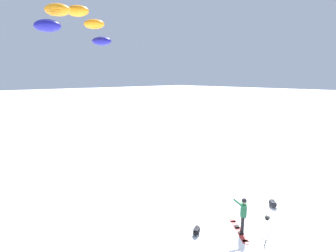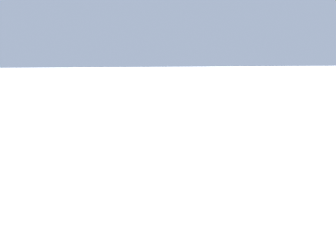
# 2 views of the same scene
# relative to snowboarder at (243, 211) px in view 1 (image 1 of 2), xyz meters

# --- Properties ---
(ground_plane) EXTENTS (300.00, 300.00, 0.00)m
(ground_plane) POSITION_rel_snowboarder_xyz_m (0.27, 0.50, -0.98)
(ground_plane) COLOR white
(snowboarder) EXTENTS (0.68, 0.56, 1.64)m
(snowboarder) POSITION_rel_snowboarder_xyz_m (0.00, 0.00, 0.00)
(snowboarder) COLOR black
(snowboarder) RESTS_ON ground_plane
(snowboard) EXTENTS (1.17, 1.47, 0.10)m
(snowboard) POSITION_rel_snowboarder_xyz_m (-0.12, 0.08, -0.95)
(snowboard) COLOR #B23333
(snowboard) RESTS_ON ground_plane
(traction_kite) EXTENTS (4.41, 3.27, 1.45)m
(traction_kite) POSITION_rel_snowboarder_xyz_m (-4.14, 6.45, 8.26)
(traction_kite) COLOR navy
(gear_bag_large) EXTENTS (0.69, 0.55, 0.29)m
(gear_bag_large) POSITION_rel_snowboarder_xyz_m (-1.67, 1.28, -0.82)
(gear_bag_large) COLOR black
(gear_bag_large) RESTS_ON ground_plane
(camera_tripod) EXTENTS (0.69, 0.59, 1.41)m
(camera_tripod) POSITION_rel_snowboarder_xyz_m (-0.24, -1.15, 0.02)
(camera_tripod) COLOR #262628
(camera_tripod) RESTS_ON ground_plane
(gear_bag_small) EXTENTS (0.71, 0.70, 0.33)m
(gear_bag_small) POSITION_rel_snowboarder_xyz_m (3.04, -0.12, -0.80)
(gear_bag_small) COLOR black
(gear_bag_small) RESTS_ON ground_plane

